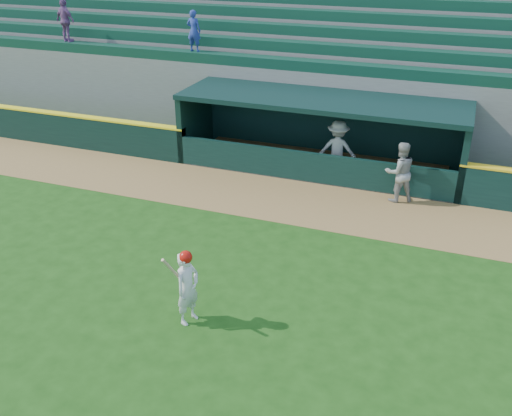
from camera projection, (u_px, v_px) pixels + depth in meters
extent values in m
plane|color=#194210|center=(232.00, 288.00, 13.07)|extent=(120.00, 120.00, 0.00)
cube|color=olive|center=(294.00, 201.00, 17.18)|extent=(40.00, 3.00, 0.01)
cube|color=black|center=(6.00, 122.00, 22.16)|extent=(15.50, 0.30, 1.20)
cube|color=yellow|center=(3.00, 107.00, 21.88)|extent=(15.50, 0.32, 0.06)
imported|color=#989793|center=(400.00, 172.00, 16.84)|extent=(1.13, 1.05, 1.85)
imported|color=#A9A9A4|center=(338.00, 149.00, 18.45)|extent=(1.29, 0.81, 1.91)
cube|color=#62635E|center=(318.00, 168.00, 19.52)|extent=(9.00, 2.60, 0.04)
cube|color=black|center=(196.00, 122.00, 20.47)|extent=(0.20, 2.60, 2.30)
cube|color=black|center=(465.00, 154.00, 17.57)|extent=(0.20, 2.60, 2.30)
cube|color=black|center=(330.00, 125.00, 20.11)|extent=(9.40, 0.20, 2.30)
cube|color=black|center=(322.00, 100.00, 18.48)|extent=(9.40, 2.80, 0.16)
cube|color=black|center=(309.00, 167.00, 18.28)|extent=(9.00, 0.16, 1.00)
cube|color=brown|center=(325.00, 154.00, 20.09)|extent=(8.40, 0.45, 0.10)
cube|color=slate|center=(334.00, 113.00, 20.42)|extent=(34.00, 0.85, 2.91)
cube|color=#0F3828|center=(336.00, 67.00, 19.59)|extent=(34.00, 0.60, 0.36)
cube|color=slate|center=(339.00, 100.00, 21.03)|extent=(34.00, 0.85, 3.36)
cube|color=#0F3828|center=(342.00, 50.00, 20.11)|extent=(34.00, 0.60, 0.36)
cube|color=slate|center=(345.00, 89.00, 21.64)|extent=(34.00, 0.85, 3.81)
cube|color=#0F3828|center=(348.00, 33.00, 20.62)|extent=(34.00, 0.60, 0.36)
cube|color=slate|center=(350.00, 78.00, 22.26)|extent=(34.00, 0.85, 4.26)
cube|color=#0F3828|center=(354.00, 17.00, 21.13)|extent=(34.00, 0.60, 0.36)
cube|color=slate|center=(355.00, 68.00, 22.87)|extent=(34.00, 0.85, 4.71)
cube|color=#0F3828|center=(360.00, 1.00, 21.65)|extent=(34.00, 0.60, 0.36)
cube|color=slate|center=(360.00, 58.00, 23.49)|extent=(34.00, 0.85, 5.16)
cube|color=slate|center=(364.00, 49.00, 24.10)|extent=(34.00, 0.85, 5.61)
cube|color=slate|center=(367.00, 46.00, 24.58)|extent=(34.50, 0.30, 5.61)
imported|color=navy|center=(194.00, 31.00, 20.90)|extent=(0.55, 0.37, 1.48)
imported|color=#86528D|center=(65.00, 21.00, 22.65)|extent=(1.02, 0.61, 1.63)
imported|color=silver|center=(188.00, 288.00, 11.63)|extent=(0.53, 0.67, 1.62)
sphere|color=#BB120A|center=(186.00, 257.00, 11.30)|extent=(0.27, 0.27, 0.27)
cylinder|color=tan|center=(173.00, 271.00, 11.27)|extent=(0.26, 0.49, 0.76)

